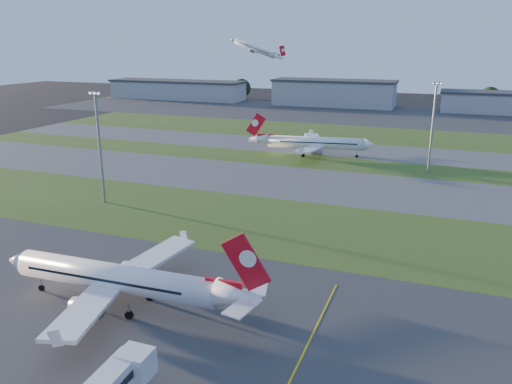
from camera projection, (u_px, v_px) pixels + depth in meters
The scene contains 17 objects.
grass_strip_a at pixel (335, 233), 98.92m from camera, with size 300.00×34.00×0.01m, color #3D551C.
taxiway_a at pixel (362, 189), 128.45m from camera, with size 300.00×32.00×0.01m, color #515154.
grass_strip_b at pixel (376, 167), 150.82m from camera, with size 300.00×18.00×0.01m, color #3D551C.
taxiway_b at pixel (385, 153), 170.51m from camera, with size 300.00×26.00×0.01m, color #515154.
grass_strip_c at pixel (395, 136), 200.04m from camera, with size 300.00×40.00×0.01m, color #3D551C.
apron_far at pixel (408, 116), 253.73m from camera, with size 400.00×80.00×0.01m, color #333335.
airliner_parked at pixel (118, 279), 70.35m from camera, with size 38.62×32.75×12.05m.
airliner_taxiing at pixel (314, 143), 164.56m from camera, with size 38.97×32.80×12.23m.
airliner_departing at pixel (255, 49), 263.18m from camera, with size 28.19×23.73×8.85m.
light_mast_west at pixel (99, 140), 113.39m from camera, with size 3.20×0.70×25.80m.
light_mast_centre at pixel (433, 122), 139.65m from camera, with size 3.20×0.70×25.80m.
hangar_far_west at pixel (177, 90), 329.92m from camera, with size 91.80×23.00×12.20m.
hangar_west at pixel (334, 93), 293.71m from camera, with size 71.40×23.00×15.20m.
tree_far_west at pixel (137, 86), 355.08m from camera, with size 11.00×11.00×12.00m.
tree_west at pixel (242, 88), 329.42m from camera, with size 12.10×12.10×13.20m.
tree_mid_west at pixel (379, 96), 295.56m from camera, with size 9.90×9.90×10.80m.
tree_mid_east at pixel (490, 97), 277.52m from camera, with size 11.55×11.55×12.60m.
Camera 1 is at (18.20, -39.93, 36.25)m, focal length 35.00 mm.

